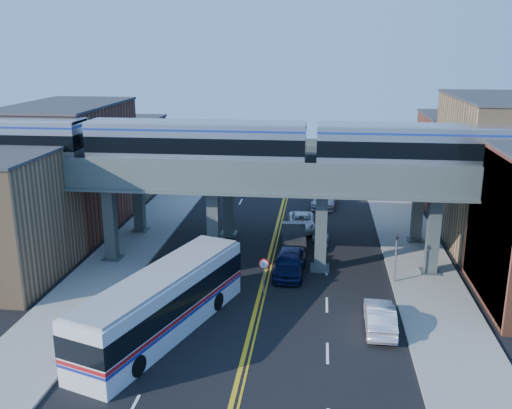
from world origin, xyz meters
The scene contains 19 objects.
ground centered at (0.00, 0.00, 0.00)m, with size 120.00×120.00×0.00m, color black.
sidewalk_west centered at (-11.50, 10.00, 0.08)m, with size 5.00×70.00×0.16m, color gray.
sidewalk_east centered at (11.50, 10.00, 0.08)m, with size 5.00×70.00×0.16m, color gray.
building_west_b centered at (-18.50, 16.00, 5.50)m, with size 8.00×14.00×11.00m, color brown.
building_west_c centered at (-18.50, 29.00, 4.00)m, with size 8.00×10.00×8.00m, color #98754E.
building_east_b centered at (18.50, 16.00, 6.00)m, with size 8.00×14.00×12.00m, color #98754E.
building_east_c centered at (18.50, 29.00, 4.50)m, with size 8.00×10.00×9.00m, color brown.
mural_panel centered at (14.55, 4.00, 4.75)m, with size 0.10×9.50×9.50m, color teal.
elevated_viaduct_near centered at (0.00, 8.00, 6.47)m, with size 52.00×3.60×7.40m.
elevated_viaduct_far centered at (0.00, 15.00, 6.47)m, with size 52.00×3.60×7.40m.
transit_train centered at (-5.11, 8.00, 9.32)m, with size 48.63×3.05×3.56m.
stop_sign centered at (0.30, 3.00, 1.76)m, with size 0.76×0.09×2.63m.
traffic_signal centered at (9.20, 6.00, 2.30)m, with size 0.15×0.18×4.10m.
transit_bus centered at (-4.99, -2.67, 1.83)m, with size 7.36×14.05×3.56m.
car_lane_a centered at (1.80, 6.84, 0.91)m, with size 2.16×5.36×1.83m, color #10153B.
car_lane_b centered at (1.80, 12.79, 0.91)m, with size 1.92×5.51×1.81m, color #28282A.
car_lane_c centered at (2.27, 17.52, 0.70)m, with size 2.31×5.01×1.39m, color white.
car_lane_d centered at (4.36, 25.41, 0.83)m, with size 2.32×5.70×1.65m, color #B3B3B8.
car_parked_curb centered at (7.56, -0.90, 0.79)m, with size 1.67×4.79×1.58m, color silver.
Camera 1 is at (3.77, -31.90, 16.27)m, focal length 40.00 mm.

